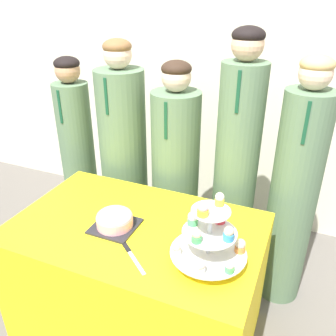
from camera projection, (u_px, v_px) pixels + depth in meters
wall_back at (221, 56)px, 2.67m from camera, size 9.00×0.06×2.70m
table at (139, 282)px, 1.93m from camera, size 1.24×0.78×0.74m
round_cake at (115, 219)px, 1.74m from camera, size 0.21×0.21×0.10m
cake_knife at (130, 253)px, 1.58m from camera, size 0.19×0.16×0.01m
cupcake_stand at (209, 236)px, 1.47m from camera, size 0.33×0.33×0.33m
student_0 at (79, 159)px, 2.60m from camera, size 0.24×0.25×1.41m
student_1 at (124, 163)px, 2.45m from camera, size 0.32×0.32×1.54m
student_2 at (175, 179)px, 2.34m from camera, size 0.31×0.31×1.44m
student_3 at (235, 175)px, 2.15m from camera, size 0.26×0.26×1.64m
student_4 at (293, 196)px, 2.06m from camera, size 0.27×0.28×1.52m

